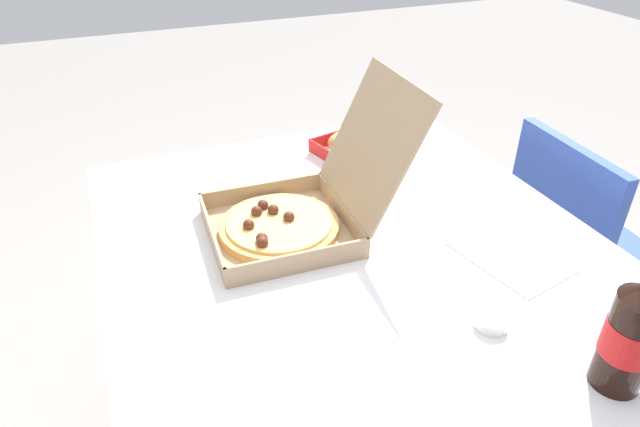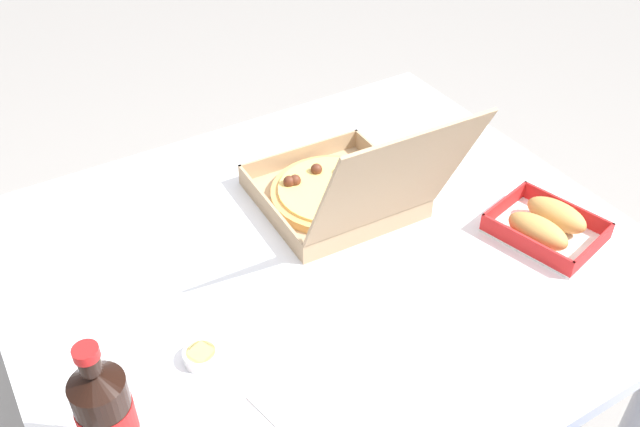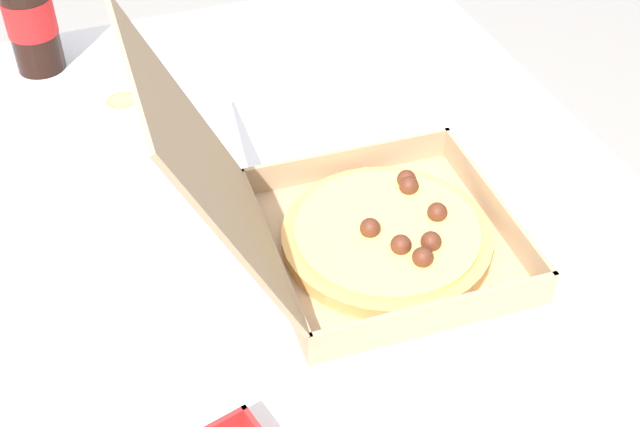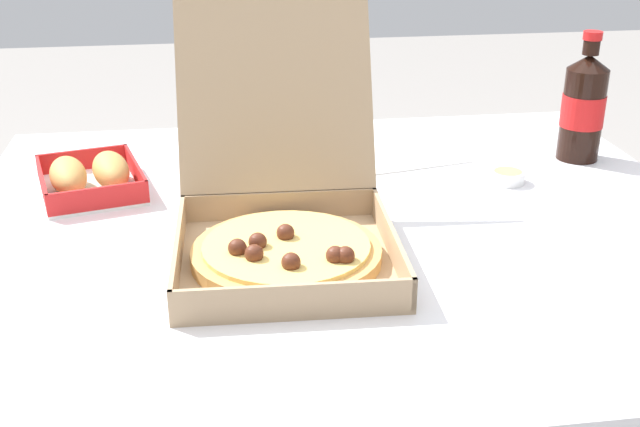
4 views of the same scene
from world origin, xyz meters
name	(u,v)px [view 1 (image 1 of 4)]	position (x,y,z in m)	size (l,w,h in m)	color
dining_table	(354,276)	(0.00, 0.00, 0.66)	(1.11, 0.98, 0.75)	white
chair	(580,255)	(-0.06, 0.72, 0.48)	(0.42, 0.42, 0.83)	#2D4CAD
pizza_box_open	(295,212)	(-0.09, -0.09, 0.79)	(0.30, 0.42, 0.30)	tan
bread_side_box	(354,145)	(-0.38, 0.17, 0.77)	(0.19, 0.22, 0.06)	white
cola_bottle	(631,335)	(0.46, 0.21, 0.84)	(0.07, 0.07, 0.22)	black
paper_menu	(510,256)	(0.15, 0.26, 0.75)	(0.21, 0.15, 0.00)	white
dipping_sauce_cup	(492,321)	(0.29, 0.11, 0.76)	(0.06, 0.06, 0.02)	white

